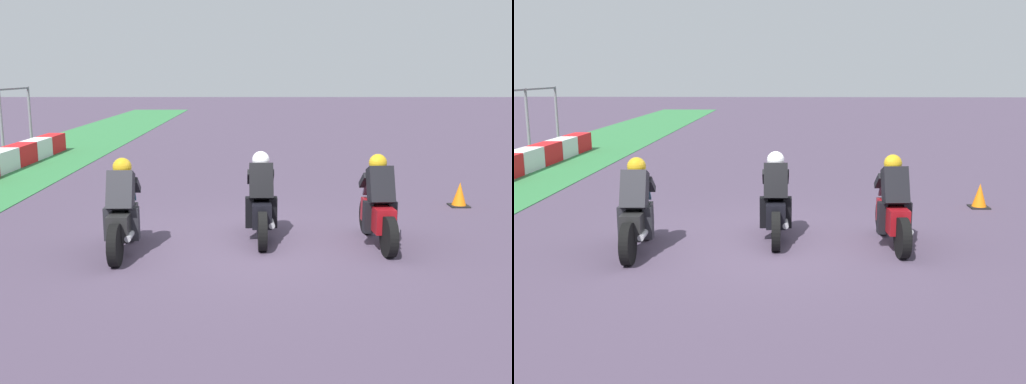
# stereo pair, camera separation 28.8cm
# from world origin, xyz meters

# --- Properties ---
(ground_plane) EXTENTS (120.00, 120.00, 0.00)m
(ground_plane) POSITION_xyz_m (0.00, 0.00, 0.00)
(ground_plane) COLOR #483B50
(rider_lane_a) EXTENTS (2.04, 0.55, 1.51)m
(rider_lane_a) POSITION_xyz_m (-0.04, -2.05, 0.62)
(rider_lane_a) COLOR black
(rider_lane_a) RESTS_ON ground_plane
(rider_lane_b) EXTENTS (2.04, 0.54, 1.51)m
(rider_lane_b) POSITION_xyz_m (0.29, -0.11, 0.62)
(rider_lane_b) COLOR black
(rider_lane_b) RESTS_ON ground_plane
(rider_lane_c) EXTENTS (2.04, 0.55, 1.51)m
(rider_lane_c) POSITION_xyz_m (-0.49, 2.08, 0.62)
(rider_lane_c) COLOR black
(rider_lane_c) RESTS_ON ground_plane
(traffic_cone) EXTENTS (0.40, 0.40, 0.52)m
(traffic_cone) POSITION_xyz_m (2.82, -4.39, 0.24)
(traffic_cone) COLOR black
(traffic_cone) RESTS_ON ground_plane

